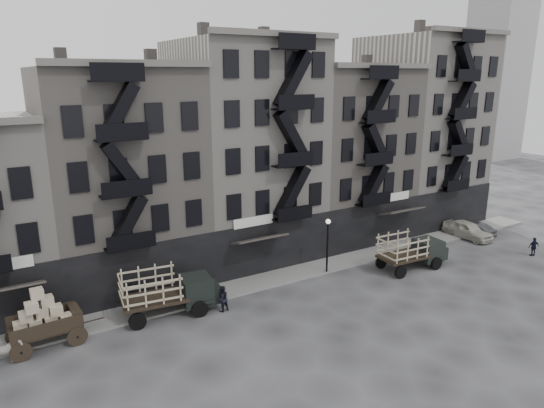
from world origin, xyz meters
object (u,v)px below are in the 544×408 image
wagon (41,315)px  pedestrian_mid (222,299)px  car_east (468,230)px  policeman (534,247)px  horse (4,353)px  car_far (474,229)px  stake_truck_east (412,248)px  stake_truck_west (168,289)px

wagon → pedestrian_mid: bearing=-10.8°
car_east → policeman: policeman is taller
pedestrian_mid → policeman: (26.16, -4.51, -0.06)m
horse → wagon: (2.00, 1.02, 1.18)m
car_far → pedestrian_mid: size_ratio=2.21×
wagon → stake_truck_east: 25.80m
stake_truck_east → policeman: (10.69, -3.33, -0.85)m
stake_truck_west → car_east: stake_truck_west is taller
horse → stake_truck_east: 27.72m
horse → stake_truck_east: bearing=-107.0°
car_far → car_east: bearing=2.7°
horse → pedestrian_mid: 12.19m
horse → pedestrian_mid: (12.18, -0.38, 0.15)m
wagon → car_far: bearing=-3.0°
stake_truck_west → pedestrian_mid: 3.45m
horse → car_east: 37.49m
stake_truck_east → pedestrian_mid: stake_truck_east is taller
stake_truck_west → car_far: 29.52m
horse → pedestrian_mid: bearing=-105.6°
stake_truck_east → car_far: 11.33m
policeman → horse: bearing=15.4°
stake_truck_west → car_east: 28.36m
car_far → policeman: (-0.30, -5.90, 0.17)m
stake_truck_west → pedestrian_mid: size_ratio=3.66×
stake_truck_west → policeman: 29.81m
wagon → policeman: 36.85m
horse → policeman: policeman is taller
stake_truck_east → car_east: stake_truck_east is taller
stake_truck_west → policeman: (29.21, -5.88, -0.94)m
stake_truck_east → car_far: stake_truck_east is taller
stake_truck_west → pedestrian_mid: stake_truck_west is taller
policeman → stake_truck_east: bearing=5.3°
wagon → stake_truck_east: wagon is taller
pedestrian_mid → policeman: 26.55m
horse → car_far: horse is taller
wagon → car_east: size_ratio=0.87×
horse → car_east: size_ratio=0.36×
wagon → pedestrian_mid: wagon is taller
stake_truck_west → policeman: bearing=-4.4°
car_east → horse: bearing=179.5°
stake_truck_west → wagon: bearing=-173.3°
stake_truck_east → wagon: bearing=177.6°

